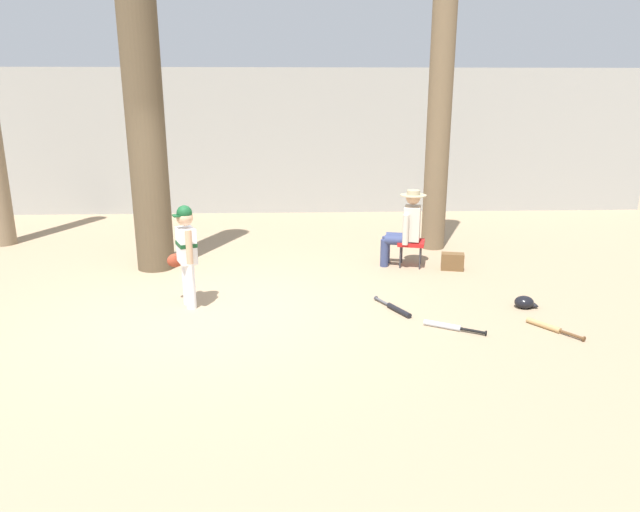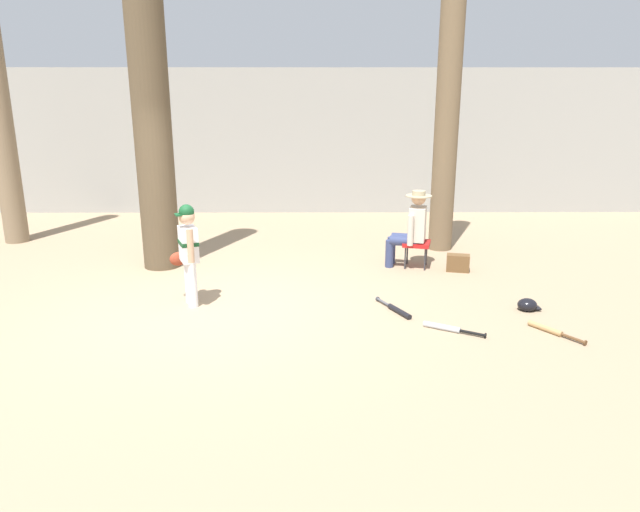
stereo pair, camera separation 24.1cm
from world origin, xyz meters
TOP-DOWN VIEW (x-y plane):
  - ground_plane at (0.00, 0.00)m, footprint 60.00×60.00m
  - concrete_back_wall at (0.00, 6.32)m, footprint 18.00×0.36m
  - tree_near_player at (-1.12, 1.93)m, footprint 0.86×0.86m
  - tree_behind_spectator at (3.44, 2.96)m, footprint 0.59×0.59m
  - young_ballplayer at (-0.33, 0.22)m, footprint 0.46×0.55m
  - folding_stool at (2.84, 1.85)m, footprint 0.49×0.49m
  - seated_spectator at (2.74, 1.88)m, footprint 0.68×0.54m
  - handbag_beside_stool at (3.44, 1.63)m, footprint 0.37×0.25m
  - bat_aluminum_silver at (2.78, -0.67)m, footprint 0.66×0.41m
  - bat_wood_tan at (3.94, -0.73)m, footprint 0.46×0.62m
  - bat_black_composite at (2.28, -0.09)m, footprint 0.38×0.68m
  - batting_helmet_black at (3.93, -0.03)m, footprint 0.28×0.22m

SIDE VIEW (x-z plane):
  - ground_plane at x=0.00m, z-range 0.00..0.00m
  - bat_black_composite at x=2.28m, z-range 0.00..0.07m
  - bat_aluminum_silver at x=2.78m, z-range 0.00..0.07m
  - bat_wood_tan at x=3.94m, z-range 0.00..0.07m
  - batting_helmet_black at x=3.93m, z-range -0.01..0.15m
  - handbag_beside_stool at x=3.44m, z-range 0.00..0.26m
  - folding_stool at x=2.84m, z-range 0.16..0.57m
  - seated_spectator at x=2.74m, z-range 0.04..1.24m
  - young_ballplayer at x=-0.33m, z-range 0.09..1.40m
  - concrete_back_wall at x=0.00m, z-range 0.00..3.14m
  - tree_behind_spectator at x=3.44m, z-range -0.30..5.02m
  - tree_near_player at x=-1.12m, z-range -0.43..5.52m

